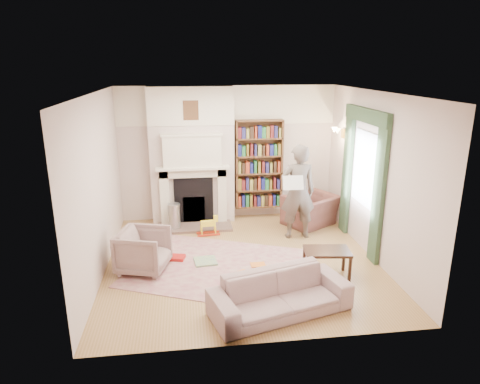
{
  "coord_description": "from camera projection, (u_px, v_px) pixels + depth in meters",
  "views": [
    {
      "loc": [
        -0.9,
        -6.57,
        3.23
      ],
      "look_at": [
        0.0,
        0.25,
        1.15
      ],
      "focal_mm": 32.0,
      "sensor_mm": 36.0,
      "label": 1
    }
  ],
  "objects": [
    {
      "name": "window",
      "position": [
        365.0,
        168.0,
        7.53
      ],
      "size": [
        0.02,
        0.9,
        1.3
      ],
      "primitive_type": "cube",
      "color": "silver",
      "rests_on": "wall_right"
    },
    {
      "name": "fireplace",
      "position": [
        192.0,
        157.0,
        8.74
      ],
      "size": [
        1.7,
        0.58,
        2.8
      ],
      "color": "beige",
      "rests_on": "floor"
    },
    {
      "name": "paraffin_heater",
      "position": [
        174.0,
        217.0,
        8.56
      ],
      "size": [
        0.31,
        0.31,
        0.55
      ],
      "primitive_type": "cylinder",
      "rotation": [
        0.0,
        0.0,
        0.38
      ],
      "color": "#A4A7AB",
      "rests_on": "floor"
    },
    {
      "name": "wall_right",
      "position": [
        375.0,
        177.0,
        7.16
      ],
      "size": [
        0.0,
        4.5,
        4.5
      ],
      "primitive_type": "plane",
      "rotation": [
        1.57,
        0.0,
        -1.57
      ],
      "color": "beige",
      "rests_on": "floor"
    },
    {
      "name": "coffee_table",
      "position": [
        326.0,
        263.0,
        6.69
      ],
      "size": [
        0.75,
        0.53,
        0.45
      ],
      "primitive_type": null,
      "rotation": [
        0.0,
        0.0,
        -0.12
      ],
      "color": "#321C11",
      "rests_on": "floor"
    },
    {
      "name": "pelmet",
      "position": [
        367.0,
        115.0,
        7.25
      ],
      "size": [
        0.09,
        1.7,
        0.24
      ],
      "primitive_type": "cube",
      "color": "#2F472D",
      "rests_on": "wall_right"
    },
    {
      "name": "comic_annuals",
      "position": [
        257.0,
        269.0,
        6.95
      ],
      "size": [
        0.8,
        0.49,
        0.02
      ],
      "color": "red",
      "rests_on": "rug"
    },
    {
      "name": "ceiling",
      "position": [
        242.0,
        93.0,
        6.48
      ],
      "size": [
        4.5,
        4.5,
        0.0
      ],
      "primitive_type": "plane",
      "rotation": [
        3.14,
        0.0,
        0.0
      ],
      "color": "white",
      "rests_on": "wall_back"
    },
    {
      "name": "game_box_lid",
      "position": [
        175.0,
        258.0,
        7.32
      ],
      "size": [
        0.37,
        0.29,
        0.05
      ],
      "primitive_type": "cube",
      "rotation": [
        0.0,
        0.0,
        -0.24
      ],
      "color": "#A71613",
      "rests_on": "rug"
    },
    {
      "name": "curtain_left",
      "position": [
        379.0,
        194.0,
        6.93
      ],
      "size": [
        0.07,
        0.32,
        2.4
      ],
      "primitive_type": "cube",
      "color": "#2F472D",
      "rests_on": "floor"
    },
    {
      "name": "man_reading",
      "position": [
        298.0,
        192.0,
        8.03
      ],
      "size": [
        0.67,
        0.45,
        1.82
      ],
      "primitive_type": "imported",
      "rotation": [
        0.0,
        0.0,
        3.12
      ],
      "color": "#584D47",
      "rests_on": "floor"
    },
    {
      "name": "curtain_right",
      "position": [
        347.0,
        173.0,
        8.26
      ],
      "size": [
        0.07,
        0.32,
        2.4
      ],
      "primitive_type": "cube",
      "color": "#2F472D",
      "rests_on": "floor"
    },
    {
      "name": "wall_front",
      "position": [
        269.0,
        235.0,
        4.75
      ],
      "size": [
        4.5,
        0.0,
        4.5
      ],
      "primitive_type": "plane",
      "rotation": [
        -1.57,
        0.0,
        0.0
      ],
      "color": "beige",
      "rests_on": "floor"
    },
    {
      "name": "rocking_horse",
      "position": [
        208.0,
        225.0,
        8.32
      ],
      "size": [
        0.46,
        0.22,
        0.39
      ],
      "primitive_type": null,
      "rotation": [
        0.0,
        0.0,
        0.08
      ],
      "color": "yellow",
      "rests_on": "rug"
    },
    {
      "name": "armchair_left",
      "position": [
        144.0,
        250.0,
        6.86
      ],
      "size": [
        0.93,
        0.92,
        0.69
      ],
      "primitive_type": "imported",
      "rotation": [
        0.0,
        0.0,
        1.3
      ],
      "color": "#A79689",
      "rests_on": "floor"
    },
    {
      "name": "floor",
      "position": [
        242.0,
        261.0,
        7.29
      ],
      "size": [
        4.5,
        4.5,
        0.0
      ],
      "primitive_type": "plane",
      "color": "olive",
      "rests_on": "ground"
    },
    {
      "name": "armchair_reading",
      "position": [
        310.0,
        210.0,
        8.82
      ],
      "size": [
        1.28,
        1.24,
        0.64
      ],
      "primitive_type": "imported",
      "rotation": [
        0.0,
        0.0,
        3.69
      ],
      "color": "#542D2C",
      "rests_on": "floor"
    },
    {
      "name": "sofa",
      "position": [
        280.0,
        294.0,
        5.71
      ],
      "size": [
        2.01,
        1.22,
        0.55
      ],
      "primitive_type": "imported",
      "rotation": [
        0.0,
        0.0,
        0.28
      ],
      "color": "#B3A194",
      "rests_on": "floor"
    },
    {
      "name": "newspaper",
      "position": [
        293.0,
        183.0,
        7.75
      ],
      "size": [
        0.38,
        0.12,
        0.25
      ],
      "primitive_type": "cube",
      "rotation": [
        -0.35,
        0.0,
        -0.02
      ],
      "color": "silver",
      "rests_on": "man_reading"
    },
    {
      "name": "wall_back",
      "position": [
        228.0,
        154.0,
        9.02
      ],
      "size": [
        4.5,
        0.0,
        4.5
      ],
      "primitive_type": "plane",
      "rotation": [
        1.57,
        0.0,
        0.0
      ],
      "color": "beige",
      "rests_on": "floor"
    },
    {
      "name": "rug",
      "position": [
        219.0,
        267.0,
        7.03
      ],
      "size": [
        3.41,
        3.07,
        0.01
      ],
      "primitive_type": "cube",
      "rotation": [
        0.0,
        0.0,
        -0.4
      ],
      "color": "#BCA88E",
      "rests_on": "floor"
    },
    {
      "name": "wall_sconce",
      "position": [
        334.0,
        133.0,
        8.41
      ],
      "size": [
        0.2,
        0.24,
        0.24
      ],
      "primitive_type": null,
      "color": "gold",
      "rests_on": "wall_right"
    },
    {
      "name": "bookcase",
      "position": [
        259.0,
        164.0,
        9.04
      ],
      "size": [
        1.0,
        0.24,
        1.85
      ],
      "primitive_type": "cube",
      "color": "brown",
      "rests_on": "floor"
    },
    {
      "name": "board_game",
      "position": [
        205.0,
        261.0,
        7.21
      ],
      "size": [
        0.4,
        0.4,
        0.03
      ],
      "primitive_type": "cube",
      "rotation": [
        0.0,
        0.0,
        0.1
      ],
      "color": "#D8E24F",
      "rests_on": "rug"
    },
    {
      "name": "wall_left",
      "position": [
        98.0,
        187.0,
        6.6
      ],
      "size": [
        0.0,
        4.5,
        4.5
      ],
      "primitive_type": "plane",
      "rotation": [
        1.57,
        0.0,
        1.57
      ],
      "color": "beige",
      "rests_on": "floor"
    }
  ]
}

